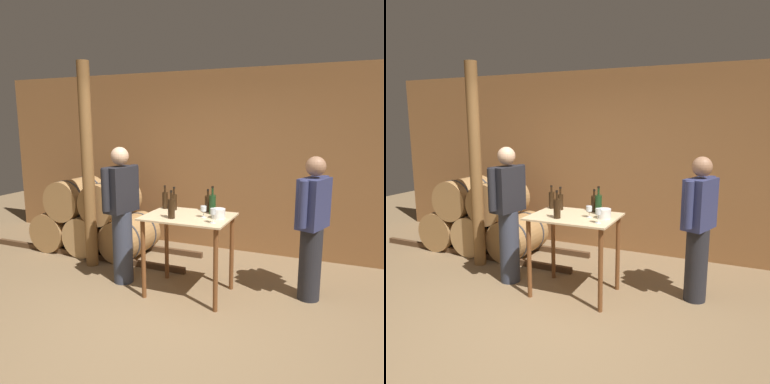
% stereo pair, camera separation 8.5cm
% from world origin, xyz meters
% --- Properties ---
extents(ground_plane, '(14.00, 14.00, 0.00)m').
position_xyz_m(ground_plane, '(0.00, 0.00, 0.00)').
color(ground_plane, brown).
extents(back_wall, '(8.40, 0.05, 2.70)m').
position_xyz_m(back_wall, '(0.00, 2.52, 1.35)').
color(back_wall, brown).
rests_on(back_wall, ground_plane).
extents(barrel_rack, '(3.26, 0.78, 1.11)m').
position_xyz_m(barrel_rack, '(-1.92, 1.66, 0.49)').
color(barrel_rack, '#4C331E').
rests_on(barrel_rack, ground_plane).
extents(tasting_table, '(0.96, 0.70, 0.92)m').
position_xyz_m(tasting_table, '(-0.03, 0.86, 0.72)').
color(tasting_table, '#D1B284').
rests_on(tasting_table, ground_plane).
extents(wooden_post, '(0.16, 0.16, 2.70)m').
position_xyz_m(wooden_post, '(-1.60, 1.16, 1.35)').
color(wooden_post, brown).
rests_on(wooden_post, ground_plane).
extents(wine_bottle_far_left, '(0.07, 0.07, 0.28)m').
position_xyz_m(wine_bottle_far_left, '(-0.43, 1.08, 1.02)').
color(wine_bottle_far_left, black).
rests_on(wine_bottle_far_left, tasting_table).
extents(wine_bottle_left, '(0.07, 0.07, 0.28)m').
position_xyz_m(wine_bottle_left, '(-0.30, 1.05, 1.02)').
color(wine_bottle_left, black).
rests_on(wine_bottle_left, tasting_table).
extents(wine_bottle_center, '(0.08, 0.08, 0.30)m').
position_xyz_m(wine_bottle_center, '(-0.16, 0.68, 1.03)').
color(wine_bottle_center, black).
rests_on(wine_bottle_center, tasting_table).
extents(wine_bottle_right, '(0.07, 0.07, 0.26)m').
position_xyz_m(wine_bottle_right, '(0.10, 1.13, 1.02)').
color(wine_bottle_right, black).
rests_on(wine_bottle_right, tasting_table).
extents(wine_bottle_far_right, '(0.08, 0.08, 0.32)m').
position_xyz_m(wine_bottle_far_right, '(0.18, 1.04, 1.03)').
color(wine_bottle_far_right, '#193819').
rests_on(wine_bottle_far_right, tasting_table).
extents(wine_glass_near_left, '(0.07, 0.07, 0.13)m').
position_xyz_m(wine_glass_near_left, '(0.15, 0.85, 1.01)').
color(wine_glass_near_left, silver).
rests_on(wine_glass_near_left, tasting_table).
extents(wine_glass_near_center, '(0.06, 0.06, 0.16)m').
position_xyz_m(wine_glass_near_center, '(0.32, 0.67, 1.03)').
color(wine_glass_near_center, silver).
rests_on(wine_glass_near_center, tasting_table).
extents(ice_bucket, '(0.15, 0.15, 0.11)m').
position_xyz_m(ice_bucket, '(0.31, 0.88, 0.97)').
color(ice_bucket, white).
rests_on(ice_bucket, tasting_table).
extents(person_host, '(0.34, 0.56, 1.59)m').
position_xyz_m(person_host, '(1.25, 1.24, 0.84)').
color(person_host, '#232328').
rests_on(person_host, ground_plane).
extents(person_visitor_with_scarf, '(0.29, 0.58, 1.66)m').
position_xyz_m(person_visitor_with_scarf, '(-0.90, 0.85, 0.87)').
color(person_visitor_with_scarf, '#333847').
rests_on(person_visitor_with_scarf, ground_plane).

